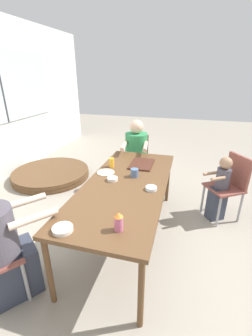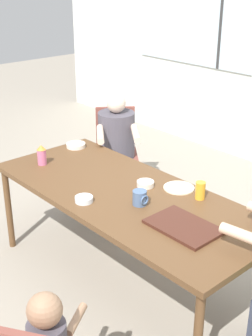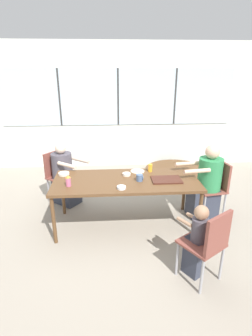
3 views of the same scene
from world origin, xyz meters
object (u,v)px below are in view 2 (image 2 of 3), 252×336
object	(u,v)px
bowl_white_shallow	(84,199)
bowl_fruit	(76,145)
bowl_cereal	(145,184)
sippy_cup	(42,155)
juice_glass	(200,190)
person_man_blue_shirt	(117,157)
chair_for_man_blue_shirt	(116,144)
coffee_mug	(140,198)

from	to	relation	value
bowl_white_shallow	bowl_fruit	world-z (taller)	bowl_white_shallow
bowl_white_shallow	bowl_cereal	world-z (taller)	bowl_cereal
sippy_cup	bowl_fruit	bearing A→B (deg)	106.89
juice_glass	bowl_cereal	world-z (taller)	juice_glass
sippy_cup	bowl_cereal	size ratio (longest dim) A/B	1.32
person_man_blue_shirt	chair_for_man_blue_shirt	bearing A→B (deg)	-90.00
chair_for_man_blue_shirt	bowl_cereal	size ratio (longest dim) A/B	7.38
sippy_cup	bowl_fruit	distance (m)	0.43
coffee_mug	sippy_cup	world-z (taller)	sippy_cup
chair_for_man_blue_shirt	coffee_mug	size ratio (longest dim) A/B	9.12
person_man_blue_shirt	bowl_white_shallow	xyz separation A→B (m)	(0.92, -1.08, 0.28)
bowl_white_shallow	coffee_mug	bearing A→B (deg)	41.87
sippy_cup	juice_glass	world-z (taller)	sippy_cup
bowl_white_shallow	bowl_cereal	xyz separation A→B (m)	(0.10, 0.46, 0.00)
chair_for_man_blue_shirt	sippy_cup	distance (m)	1.14
sippy_cup	person_man_blue_shirt	bearing A→B (deg)	102.83
chair_for_man_blue_shirt	sippy_cup	world-z (taller)	sippy_cup
sippy_cup	bowl_white_shallow	xyz separation A→B (m)	(0.71, -0.13, -0.06)
coffee_mug	sippy_cup	bearing A→B (deg)	-173.65
coffee_mug	bowl_fruit	world-z (taller)	coffee_mug
bowl_white_shallow	bowl_fruit	bearing A→B (deg)	146.77
bowl_white_shallow	bowl_cereal	bearing A→B (deg)	77.63
person_man_blue_shirt	bowl_cereal	distance (m)	1.23
sippy_cup	juice_glass	bearing A→B (deg)	21.27
person_man_blue_shirt	bowl_fruit	size ratio (longest dim) A/B	6.73
coffee_mug	bowl_cereal	size ratio (longest dim) A/B	0.81
sippy_cup	bowl_fruit	world-z (taller)	sippy_cup
chair_for_man_blue_shirt	person_man_blue_shirt	size ratio (longest dim) A/B	0.82
chair_for_man_blue_shirt	bowl_fruit	world-z (taller)	chair_for_man_blue_shirt
sippy_cup	bowl_white_shallow	bearing A→B (deg)	-10.73
sippy_cup	bowl_cereal	world-z (taller)	sippy_cup
coffee_mug	sippy_cup	xyz separation A→B (m)	(-0.98, -0.11, 0.03)
bowl_fruit	coffee_mug	bearing A→B (deg)	-15.32
coffee_mug	bowl_white_shallow	bearing A→B (deg)	-138.13
sippy_cup	bowl_white_shallow	size ratio (longest dim) A/B	1.35
person_man_blue_shirt	juice_glass	distance (m)	1.51
sippy_cup	bowl_white_shallow	distance (m)	0.72
juice_glass	bowl_cereal	xyz separation A→B (m)	(-0.37, -0.14, -0.04)
sippy_cup	bowl_fruit	xyz separation A→B (m)	(-0.12, 0.41, -0.06)
coffee_mug	juice_glass	bearing A→B (deg)	59.98
juice_glass	coffee_mug	bearing A→B (deg)	-120.02
coffee_mug	bowl_white_shallow	distance (m)	0.37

